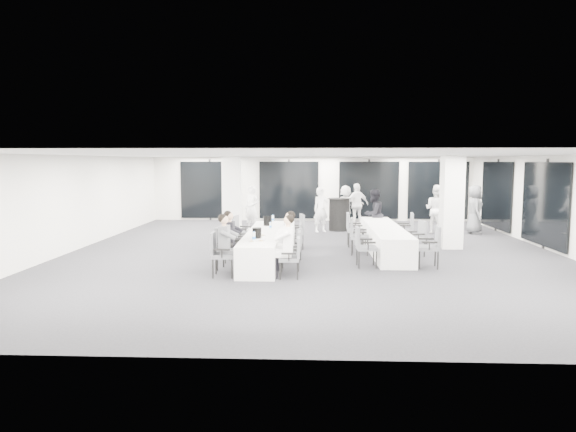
# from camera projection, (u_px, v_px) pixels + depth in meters

# --- Properties ---
(room) EXTENTS (14.04, 16.04, 2.84)m
(room) POSITION_uv_depth(u_px,v_px,m) (341.00, 202.00, 15.69)
(room) COLOR #222227
(room) RESTS_ON ground
(column_left) EXTENTS (0.60, 0.60, 2.80)m
(column_left) POSITION_uv_depth(u_px,v_px,m) (232.00, 196.00, 17.92)
(column_left) COLOR white
(column_left) RESTS_ON floor
(column_right) EXTENTS (0.60, 0.60, 2.80)m
(column_right) POSITION_uv_depth(u_px,v_px,m) (452.00, 202.00, 15.44)
(column_right) COLOR white
(column_right) RESTS_ON floor
(banquet_table_main) EXTENTS (0.90, 5.00, 0.75)m
(banquet_table_main) POSITION_uv_depth(u_px,v_px,m) (264.00, 246.00, 13.70)
(banquet_table_main) COLOR silver
(banquet_table_main) RESTS_ON floor
(banquet_table_side) EXTENTS (0.90, 5.00, 0.75)m
(banquet_table_side) POSITION_uv_depth(u_px,v_px,m) (385.00, 239.00, 14.84)
(banquet_table_side) COLOR silver
(banquet_table_side) RESTS_ON floor
(cocktail_table) EXTENTS (0.88, 0.88, 1.22)m
(cocktail_table) POSITION_uv_depth(u_px,v_px,m) (339.00, 214.00, 19.42)
(cocktail_table) COLOR black
(cocktail_table) RESTS_ON floor
(chair_main_left_near) EXTENTS (0.53, 0.59, 1.02)m
(chair_main_left_near) POSITION_uv_depth(u_px,v_px,m) (220.00, 251.00, 11.69)
(chair_main_left_near) COLOR #575A60
(chair_main_left_near) RESTS_ON floor
(chair_main_left_second) EXTENTS (0.61, 0.65, 1.04)m
(chair_main_left_second) POSITION_uv_depth(u_px,v_px,m) (225.00, 245.00, 12.46)
(chair_main_left_second) COLOR #575A60
(chair_main_left_second) RESTS_ON floor
(chair_main_left_mid) EXTENTS (0.49, 0.54, 0.89)m
(chair_main_left_mid) POSITION_uv_depth(u_px,v_px,m) (231.00, 243.00, 13.35)
(chair_main_left_mid) COLOR #575A60
(chair_main_left_mid) RESTS_ON floor
(chair_main_left_fourth) EXTENTS (0.46, 0.51, 0.87)m
(chair_main_left_fourth) POSITION_uv_depth(u_px,v_px,m) (237.00, 238.00, 14.33)
(chair_main_left_fourth) COLOR #575A60
(chair_main_left_fourth) RESTS_ON floor
(chair_main_left_far) EXTENTS (0.59, 0.63, 1.02)m
(chair_main_left_far) POSITION_uv_depth(u_px,v_px,m) (240.00, 230.00, 15.18)
(chair_main_left_far) COLOR #575A60
(chair_main_left_far) RESTS_ON floor
(chair_main_right_near) EXTENTS (0.48, 0.53, 0.92)m
(chair_main_right_near) POSITION_uv_depth(u_px,v_px,m) (293.00, 255.00, 11.54)
(chair_main_right_near) COLOR #575A60
(chair_main_right_near) RESTS_ON floor
(chair_main_right_second) EXTENTS (0.48, 0.54, 0.95)m
(chair_main_right_second) POSITION_uv_depth(u_px,v_px,m) (294.00, 248.00, 12.37)
(chair_main_right_second) COLOR #575A60
(chair_main_right_second) RESTS_ON floor
(chair_main_right_mid) EXTENTS (0.53, 0.56, 0.87)m
(chair_main_right_mid) POSITION_uv_depth(u_px,v_px,m) (295.00, 243.00, 13.46)
(chair_main_right_mid) COLOR #575A60
(chair_main_right_mid) RESTS_ON floor
(chair_main_right_fourth) EXTENTS (0.46, 0.52, 0.90)m
(chair_main_right_fourth) POSITION_uv_depth(u_px,v_px,m) (296.00, 237.00, 14.28)
(chair_main_right_fourth) COLOR #575A60
(chair_main_right_fourth) RESTS_ON floor
(chair_main_right_far) EXTENTS (0.62, 0.66, 1.04)m
(chair_main_right_far) POSITION_uv_depth(u_px,v_px,m) (297.00, 229.00, 15.36)
(chair_main_right_far) COLOR #575A60
(chair_main_right_far) RESTS_ON floor
(chair_side_left_near) EXTENTS (0.52, 0.58, 1.01)m
(chair_side_left_near) POSITION_uv_depth(u_px,v_px,m) (363.00, 244.00, 12.74)
(chair_side_left_near) COLOR #575A60
(chair_side_left_near) RESTS_ON floor
(chair_side_left_mid) EXTENTS (0.57, 0.62, 1.03)m
(chair_side_left_mid) POSITION_uv_depth(u_px,v_px,m) (357.00, 234.00, 14.47)
(chair_side_left_mid) COLOR #575A60
(chair_side_left_mid) RESTS_ON floor
(chair_side_left_far) EXTENTS (0.53, 0.60, 1.04)m
(chair_side_left_far) POSITION_uv_depth(u_px,v_px,m) (353.00, 227.00, 15.83)
(chair_side_left_far) COLOR #575A60
(chair_side_left_far) RESTS_ON floor
(chair_side_right_near) EXTENTS (0.57, 0.62, 1.04)m
(chair_side_right_near) POSITION_uv_depth(u_px,v_px,m) (432.00, 244.00, 12.65)
(chair_side_right_near) COLOR #575A60
(chair_side_right_near) RESTS_ON floor
(chair_side_right_mid) EXTENTS (0.58, 0.62, 0.98)m
(chair_side_right_mid) POSITION_uv_depth(u_px,v_px,m) (418.00, 236.00, 14.26)
(chair_side_right_mid) COLOR #575A60
(chair_side_right_mid) RESTS_ON floor
(chair_side_right_far) EXTENTS (0.57, 0.62, 1.03)m
(chair_side_right_far) POSITION_uv_depth(u_px,v_px,m) (407.00, 227.00, 15.87)
(chair_side_right_far) COLOR #575A60
(chair_side_right_far) RESTS_ON floor
(seated_guest_a) EXTENTS (0.50, 0.38, 1.44)m
(seated_guest_a) POSITION_uv_depth(u_px,v_px,m) (227.00, 241.00, 11.66)
(seated_guest_a) COLOR #53565B
(seated_guest_a) RESTS_ON floor
(seated_guest_b) EXTENTS (0.50, 0.38, 1.44)m
(seated_guest_b) POSITION_uv_depth(u_px,v_px,m) (232.00, 236.00, 12.41)
(seated_guest_b) COLOR black
(seated_guest_b) RESTS_ON floor
(seated_guest_c) EXTENTS (0.50, 0.38, 1.44)m
(seated_guest_c) POSITION_uv_depth(u_px,v_px,m) (285.00, 242.00, 11.51)
(seated_guest_c) COLOR white
(seated_guest_c) RESTS_ON floor
(seated_guest_d) EXTENTS (0.50, 0.38, 1.44)m
(seated_guest_d) POSITION_uv_depth(u_px,v_px,m) (287.00, 237.00, 12.34)
(seated_guest_d) COLOR white
(seated_guest_d) RESTS_ON floor
(standing_guest_a) EXTENTS (0.86, 0.80, 1.87)m
(standing_guest_a) POSITION_uv_depth(u_px,v_px,m) (321.00, 207.00, 19.01)
(standing_guest_a) COLOR white
(standing_guest_a) RESTS_ON floor
(standing_guest_b) EXTENTS (1.06, 1.05, 1.92)m
(standing_guest_b) POSITION_uv_depth(u_px,v_px,m) (374.00, 211.00, 17.19)
(standing_guest_b) COLOR black
(standing_guest_b) RESTS_ON floor
(standing_guest_d) EXTENTS (1.31, 1.04, 1.95)m
(standing_guest_d) POSITION_uv_depth(u_px,v_px,m) (357.00, 202.00, 20.95)
(standing_guest_d) COLOR white
(standing_guest_d) RESTS_ON floor
(standing_guest_e) EXTENTS (0.65, 1.00, 1.99)m
(standing_guest_e) POSITION_uv_depth(u_px,v_px,m) (475.00, 206.00, 18.56)
(standing_guest_e) COLOR #53565B
(standing_guest_e) RESTS_ON floor
(standing_guest_f) EXTENTS (1.80, 1.31, 1.83)m
(standing_guest_f) POSITION_uv_depth(u_px,v_px,m) (346.00, 202.00, 21.46)
(standing_guest_f) COLOR white
(standing_guest_f) RESTS_ON floor
(standing_guest_g) EXTENTS (0.90, 0.85, 1.94)m
(standing_guest_g) POSITION_uv_depth(u_px,v_px,m) (252.00, 205.00, 19.19)
(standing_guest_g) COLOR white
(standing_guest_g) RESTS_ON floor
(standing_guest_h) EXTENTS (1.11, 1.09, 2.00)m
(standing_guest_h) POSITION_uv_depth(u_px,v_px,m) (436.00, 206.00, 18.60)
(standing_guest_h) COLOR white
(standing_guest_h) RESTS_ON floor
(ice_bucket_near) EXTENTS (0.22, 0.22, 0.26)m
(ice_bucket_near) POSITION_uv_depth(u_px,v_px,m) (257.00, 233.00, 12.56)
(ice_bucket_near) COLOR black
(ice_bucket_near) RESTS_ON banquet_table_main
(ice_bucket_far) EXTENTS (0.24, 0.24, 0.28)m
(ice_bucket_far) POSITION_uv_depth(u_px,v_px,m) (268.00, 221.00, 14.99)
(ice_bucket_far) COLOR black
(ice_bucket_far) RESTS_ON banquet_table_main
(water_bottle_a) EXTENTS (0.07, 0.07, 0.23)m
(water_bottle_a) POSITION_uv_depth(u_px,v_px,m) (254.00, 237.00, 11.97)
(water_bottle_a) COLOR silver
(water_bottle_a) RESTS_ON banquet_table_main
(water_bottle_b) EXTENTS (0.06, 0.06, 0.20)m
(water_bottle_b) POSITION_uv_depth(u_px,v_px,m) (270.00, 226.00, 14.15)
(water_bottle_b) COLOR silver
(water_bottle_b) RESTS_ON banquet_table_main
(water_bottle_c) EXTENTS (0.07, 0.07, 0.22)m
(water_bottle_c) POSITION_uv_depth(u_px,v_px,m) (273.00, 219.00, 15.77)
(water_bottle_c) COLOR silver
(water_bottle_c) RESTS_ON banquet_table_main
(plate_a) EXTENTS (0.21, 0.21, 0.03)m
(plate_a) POSITION_uv_depth(u_px,v_px,m) (253.00, 241.00, 11.99)
(plate_a) COLOR white
(plate_a) RESTS_ON banquet_table_main
(plate_b) EXTENTS (0.20, 0.20, 0.03)m
(plate_b) POSITION_uv_depth(u_px,v_px,m) (261.00, 241.00, 12.06)
(plate_b) COLOR white
(plate_b) RESTS_ON banquet_table_main
(plate_c) EXTENTS (0.19, 0.19, 0.03)m
(plate_c) POSITION_uv_depth(u_px,v_px,m) (262.00, 235.00, 12.96)
(plate_c) COLOR white
(plate_c) RESTS_ON banquet_table_main
(wine_glass) EXTENTS (0.07, 0.07, 0.19)m
(wine_glass) POSITION_uv_depth(u_px,v_px,m) (264.00, 240.00, 11.37)
(wine_glass) COLOR silver
(wine_glass) RESTS_ON banquet_table_main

